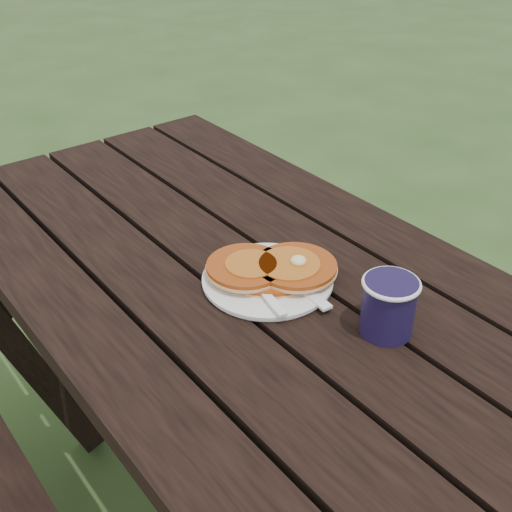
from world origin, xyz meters
TOP-DOWN VIEW (x-y plane):
  - picnic_table at (0.00, 0.00)m, footprint 1.36×1.80m
  - plate at (0.01, 0.12)m, footprint 0.30×0.30m
  - pancake_stack at (0.02, 0.12)m, footprint 0.21×0.20m
  - knife at (0.04, 0.07)m, footprint 0.04×0.18m
  - fork at (-0.03, 0.06)m, footprint 0.07×0.16m
  - coffee_cup at (0.07, -0.11)m, footprint 0.09×0.09m

SIDE VIEW (x-z plane):
  - picnic_table at x=0.00m, z-range -0.01..0.74m
  - plate at x=0.01m, z-range 0.75..0.76m
  - knife at x=0.04m, z-range 0.76..0.76m
  - fork at x=-0.03m, z-range 0.77..0.77m
  - pancake_stack at x=0.02m, z-range 0.76..0.79m
  - coffee_cup at x=0.07m, z-range 0.76..0.85m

